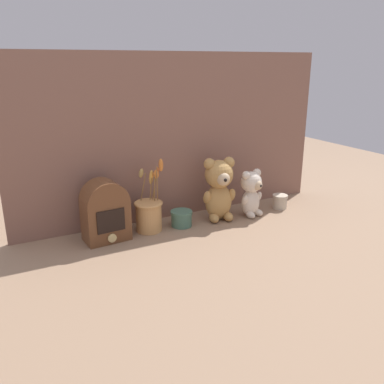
# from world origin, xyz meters

# --- Properties ---
(ground_plane) EXTENTS (4.00, 4.00, 0.00)m
(ground_plane) POSITION_xyz_m (0.00, 0.00, 0.00)
(ground_plane) COLOR #8E7056
(backdrop_wall) EXTENTS (1.50, 0.02, 0.74)m
(backdrop_wall) POSITION_xyz_m (0.00, 0.17, 0.37)
(backdrop_wall) COLOR #845B4C
(backdrop_wall) RESTS_ON ground
(teddy_bear_large) EXTENTS (0.16, 0.15, 0.29)m
(teddy_bear_large) POSITION_xyz_m (0.14, 0.03, 0.15)
(teddy_bear_large) COLOR tan
(teddy_bear_large) RESTS_ON ground
(teddy_bear_medium) EXTENTS (0.12, 0.11, 0.22)m
(teddy_bear_medium) POSITION_xyz_m (0.30, -0.00, 0.12)
(teddy_bear_medium) COLOR beige
(teddy_bear_medium) RESTS_ON ground
(flower_vase) EXTENTS (0.13, 0.12, 0.32)m
(flower_vase) POSITION_xyz_m (-0.19, 0.05, 0.08)
(flower_vase) COLOR tan
(flower_vase) RESTS_ON ground
(vintage_radio) EXTENTS (0.19, 0.13, 0.25)m
(vintage_radio) POSITION_xyz_m (-0.38, 0.04, 0.12)
(vintage_radio) COLOR brown
(vintage_radio) RESTS_ON ground
(decorative_tin_tall) EXTENTS (0.07, 0.07, 0.07)m
(decorative_tin_tall) POSITION_xyz_m (0.49, 0.01, 0.03)
(decorative_tin_tall) COLOR beige
(decorative_tin_tall) RESTS_ON ground
(decorative_tin_short) EXTENTS (0.10, 0.10, 0.07)m
(decorative_tin_short) POSITION_xyz_m (-0.05, 0.03, 0.04)
(decorative_tin_short) COLOR #47705B
(decorative_tin_short) RESTS_ON ground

